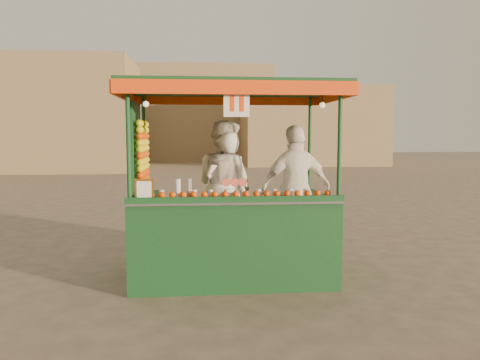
{
  "coord_description": "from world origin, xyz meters",
  "views": [
    {
      "loc": [
        -0.39,
        -6.19,
        1.93
      ],
      "look_at": [
        0.16,
        -0.07,
        1.32
      ],
      "focal_mm": 34.16,
      "sensor_mm": 36.0,
      "label": 1
    }
  ],
  "objects": [
    {
      "name": "juice_cart",
      "position": [
        -0.03,
        -0.15,
        0.84
      ],
      "size": [
        2.85,
        1.85,
        2.59
      ],
      "color": "#103C1E",
      "rests_on": "ground"
    },
    {
      "name": "building_left",
      "position": [
        -9.0,
        20.0,
        3.0
      ],
      "size": [
        10.0,
        6.0,
        6.0
      ],
      "primitive_type": "cube",
      "color": "olive",
      "rests_on": "ground"
    },
    {
      "name": "vendor_middle",
      "position": [
        -0.04,
        0.26,
        1.22
      ],
      "size": [
        1.12,
        1.13,
        1.83
      ],
      "rotation": [
        0.0,
        0.0,
        2.32
      ],
      "color": "beige",
      "rests_on": "ground"
    },
    {
      "name": "vendor_right",
      "position": [
        0.95,
        0.02,
        1.19
      ],
      "size": [
        1.11,
        0.66,
        1.77
      ],
      "rotation": [
        0.0,
        0.0,
        3.37
      ],
      "color": "white",
      "rests_on": "ground"
    },
    {
      "name": "vendor_left",
      "position": [
        -0.01,
        0.12,
        1.14
      ],
      "size": [
        0.7,
        0.55,
        1.68
      ],
      "rotation": [
        0.0,
        0.0,
        3.41
      ],
      "color": "silver",
      "rests_on": "ground"
    },
    {
      "name": "building_center",
      "position": [
        -2.0,
        30.0,
        3.5
      ],
      "size": [
        14.0,
        7.0,
        7.0
      ],
      "primitive_type": "cube",
      "color": "olive",
      "rests_on": "ground"
    },
    {
      "name": "ground",
      "position": [
        0.0,
        0.0,
        0.0
      ],
      "size": [
        90.0,
        90.0,
        0.0
      ],
      "primitive_type": "plane",
      "color": "brown",
      "rests_on": "ground"
    },
    {
      "name": "building_right",
      "position": [
        7.0,
        24.0,
        2.5
      ],
      "size": [
        9.0,
        6.0,
        5.0
      ],
      "primitive_type": "cube",
      "color": "olive",
      "rests_on": "ground"
    }
  ]
}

